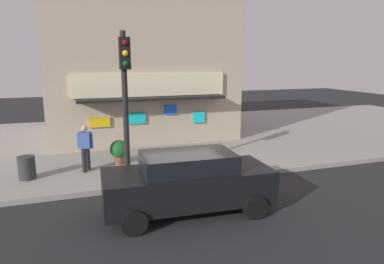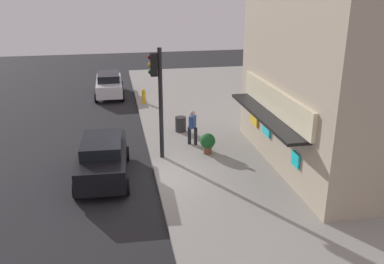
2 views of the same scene
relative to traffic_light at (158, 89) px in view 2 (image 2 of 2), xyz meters
The scene contains 10 objects.
ground_plane 3.78m from the traffic_light, 11.83° to the right, with size 64.38×64.38×0.00m, color #232326.
sidewalk 7.39m from the traffic_light, 73.61° to the left, with size 42.92×13.59×0.17m, color gray.
corner_building 8.30m from the traffic_light, 77.34° to the left, with size 9.00×8.03×7.23m.
traffic_light is the anchor object (origin of this frame).
fire_hydrant 9.23m from the traffic_light, behind, with size 0.48×0.24×0.92m.
trash_can 4.40m from the traffic_light, 155.09° to the left, with size 0.56×0.56×0.77m, color #2D2D2D.
pedestrian 3.02m from the traffic_light, 125.82° to the left, with size 0.57×0.49×1.67m.
potted_plant_by_doorway 3.33m from the traffic_light, 90.21° to the left, with size 0.68×0.68×0.94m.
parked_car_white 12.21m from the traffic_light, 169.90° to the right, with size 4.56×1.93×1.59m.
parked_car_black 3.60m from the traffic_light, 62.83° to the right, with size 4.58×2.20×1.67m.
Camera 2 is at (14.91, -1.41, 7.43)m, focal length 38.85 mm.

